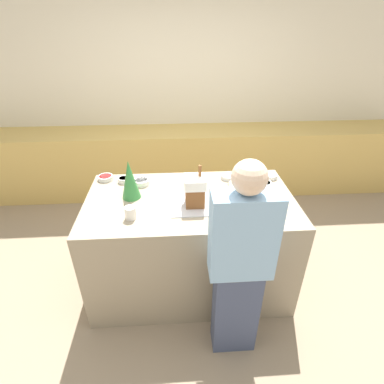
# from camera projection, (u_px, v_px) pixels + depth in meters

# --- Properties ---
(ground_plane) EXTENTS (12.00, 12.00, 0.00)m
(ground_plane) POSITION_uv_depth(u_px,v_px,m) (190.00, 279.00, 2.88)
(ground_plane) COLOR gray
(wall_back) EXTENTS (8.00, 0.05, 2.60)m
(wall_back) POSITION_uv_depth(u_px,v_px,m) (181.00, 93.00, 4.01)
(wall_back) COLOR beige
(wall_back) RESTS_ON ground_plane
(back_cabinet_block) EXTENTS (6.00, 0.60, 0.89)m
(back_cabinet_block) POSITION_uv_depth(u_px,v_px,m) (183.00, 161.00, 4.17)
(back_cabinet_block) COLOR tan
(back_cabinet_block) RESTS_ON ground_plane
(kitchen_island) EXTENTS (1.69, 0.94, 0.92)m
(kitchen_island) POSITION_uv_depth(u_px,v_px,m) (190.00, 243.00, 2.65)
(kitchen_island) COLOR gray
(kitchen_island) RESTS_ON ground_plane
(baking_tray) EXTENTS (0.37, 0.33, 0.01)m
(baking_tray) POSITION_uv_depth(u_px,v_px,m) (195.00, 204.00, 2.33)
(baking_tray) COLOR silver
(baking_tray) RESTS_ON kitchen_island
(gingerbread_house) EXTENTS (0.16, 0.17, 0.32)m
(gingerbread_house) POSITION_uv_depth(u_px,v_px,m) (195.00, 190.00, 2.26)
(gingerbread_house) COLOR brown
(gingerbread_house) RESTS_ON baking_tray
(decorative_tree) EXTENTS (0.15, 0.15, 0.32)m
(decorative_tree) POSITION_uv_depth(u_px,v_px,m) (130.00, 180.00, 2.35)
(decorative_tree) COLOR #33843D
(decorative_tree) RESTS_ON kitchen_island
(candy_bowl_front_corner) EXTENTS (0.11, 0.11, 0.04)m
(candy_bowl_front_corner) POSITION_uv_depth(u_px,v_px,m) (249.00, 177.00, 2.68)
(candy_bowl_front_corner) COLOR silver
(candy_bowl_front_corner) RESTS_ON kitchen_island
(candy_bowl_center_rear) EXTENTS (0.10, 0.10, 0.04)m
(candy_bowl_center_rear) POSITION_uv_depth(u_px,v_px,m) (124.00, 180.00, 2.64)
(candy_bowl_center_rear) COLOR silver
(candy_bowl_center_rear) RESTS_ON kitchen_island
(candy_bowl_far_right) EXTENTS (0.13, 0.13, 0.04)m
(candy_bowl_far_right) POSITION_uv_depth(u_px,v_px,m) (105.00, 178.00, 2.68)
(candy_bowl_far_right) COLOR silver
(candy_bowl_far_right) RESTS_ON kitchen_island
(candy_bowl_near_tray_left) EXTENTS (0.12, 0.12, 0.04)m
(candy_bowl_near_tray_left) POSITION_uv_depth(u_px,v_px,m) (271.00, 176.00, 2.71)
(candy_bowl_near_tray_left) COLOR white
(candy_bowl_near_tray_left) RESTS_ON kitchen_island
(candy_bowl_beside_tree) EXTENTS (0.12, 0.12, 0.05)m
(candy_bowl_beside_tree) POSITION_uv_depth(u_px,v_px,m) (264.00, 185.00, 2.55)
(candy_bowl_beside_tree) COLOR white
(candy_bowl_beside_tree) RESTS_ON kitchen_island
(candy_bowl_behind_tray) EXTENTS (0.12, 0.12, 0.04)m
(candy_bowl_behind_tray) POSITION_uv_depth(u_px,v_px,m) (228.00, 177.00, 2.70)
(candy_bowl_behind_tray) COLOR silver
(candy_bowl_behind_tray) RESTS_ON kitchen_island
(candy_bowl_near_tray_right) EXTENTS (0.13, 0.13, 0.05)m
(candy_bowl_near_tray_right) POSITION_uv_depth(u_px,v_px,m) (142.00, 182.00, 2.60)
(candy_bowl_near_tray_right) COLOR white
(candy_bowl_near_tray_right) RESTS_ON kitchen_island
(mug) EXTENTS (0.08, 0.08, 0.09)m
(mug) POSITION_uv_depth(u_px,v_px,m) (130.00, 213.00, 2.15)
(mug) COLOR white
(mug) RESTS_ON kitchen_island
(person) EXTENTS (0.40, 0.51, 1.54)m
(person) POSITION_uv_depth(u_px,v_px,m) (240.00, 265.00, 1.93)
(person) COLOR #424C6B
(person) RESTS_ON ground_plane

